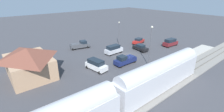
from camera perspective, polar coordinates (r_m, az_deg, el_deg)
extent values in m
plane|color=#424247|center=(40.70, 5.86, 0.29)|extent=(200.00, 200.00, 0.00)
cube|color=gray|center=(33.27, 23.17, -6.47)|extent=(4.80, 70.00, 0.18)
cube|color=#59544C|center=(32.94, 24.29, -6.66)|extent=(0.10, 70.00, 0.12)
cube|color=#59544C|center=(33.48, 22.14, -5.84)|extent=(0.10, 70.00, 0.12)
cube|color=#B7B2A8|center=(34.95, 17.49, -4.17)|extent=(3.20, 46.00, 0.30)
cube|color=silver|center=(27.02, 16.85, -7.30)|extent=(2.90, 18.39, 3.70)
cube|color=gold|center=(27.87, 14.32, -6.78)|extent=(0.04, 16.92, 0.36)
cylinder|color=silver|center=(26.24, 17.26, -3.95)|extent=(2.75, 17.65, 2.76)
cube|color=tan|center=(33.55, -27.41, -3.46)|extent=(9.75, 7.08, 3.88)
pyramid|color=brown|center=(32.57, -28.26, 1.04)|extent=(10.55, 7.88, 1.76)
cube|color=#4C3323|center=(34.62, -21.48, -3.32)|extent=(1.10, 0.08, 2.10)
cylinder|color=#23284C|center=(32.45, 15.19, -4.84)|extent=(0.22, 0.22, 0.85)
cylinder|color=#2D72B7|center=(32.14, 15.32, -3.67)|extent=(0.36, 0.36, 0.62)
sphere|color=tan|center=(31.96, 15.40, -2.97)|extent=(0.24, 0.24, 0.24)
cube|color=#47494F|center=(46.20, -11.47, 3.72)|extent=(3.07, 5.69, 0.92)
cube|color=#19232D|center=(46.21, -10.32, 4.95)|extent=(2.05, 2.06, 0.84)
cylinder|color=black|center=(47.70, -9.24, 3.87)|extent=(0.22, 0.76, 0.76)
cylinder|color=black|center=(46.14, -8.56, 3.29)|extent=(0.22, 0.76, 0.76)
cylinder|color=black|center=(46.67, -14.25, 3.06)|extent=(0.22, 0.76, 0.76)
cylinder|color=black|center=(45.07, -13.74, 2.44)|extent=(0.22, 0.76, 0.76)
cube|color=#47494F|center=(45.81, -12.65, 4.20)|extent=(2.45, 3.30, 0.20)
cube|color=black|center=(44.26, 10.15, 2.85)|extent=(4.66, 2.27, 0.76)
cube|color=#19232D|center=(44.04, 10.21, 3.71)|extent=(2.31, 1.82, 0.64)
cylinder|color=black|center=(45.04, 7.90, 2.81)|extent=(0.22, 0.68, 0.68)
cylinder|color=black|center=(46.07, 9.41, 3.16)|extent=(0.22, 0.68, 0.68)
cylinder|color=black|center=(42.72, 10.89, 1.55)|extent=(0.22, 0.68, 0.68)
cylinder|color=black|center=(43.80, 12.40, 1.94)|extent=(0.22, 0.68, 0.68)
cube|color=maroon|center=(50.41, 20.26, 4.31)|extent=(2.26, 5.01, 1.00)
cube|color=#19232D|center=(50.04, 20.30, 5.31)|extent=(1.94, 3.53, 0.88)
cylinder|color=black|center=(52.53, 20.62, 4.37)|extent=(0.22, 0.68, 0.68)
cylinder|color=black|center=(51.66, 22.17, 3.86)|extent=(0.22, 0.68, 0.68)
cylinder|color=black|center=(49.52, 18.11, 3.68)|extent=(0.22, 0.68, 0.68)
cylinder|color=black|center=(48.59, 19.71, 3.13)|extent=(0.22, 0.68, 0.68)
cube|color=red|center=(50.33, 9.50, 5.21)|extent=(2.80, 4.80, 0.76)
cube|color=#19232D|center=(50.13, 9.55, 5.98)|extent=(2.06, 2.47, 0.64)
cylinder|color=black|center=(48.64, 9.32, 4.17)|extent=(0.22, 0.68, 0.68)
cylinder|color=black|center=(49.38, 7.70, 4.53)|extent=(0.22, 0.68, 0.68)
cylinder|color=black|center=(51.54, 11.17, 5.05)|extent=(0.22, 0.68, 0.68)
cylinder|color=black|center=(52.24, 9.61, 5.39)|extent=(0.22, 0.68, 0.68)
cube|color=navy|center=(35.37, 4.80, -1.61)|extent=(1.98, 5.41, 0.92)
cube|color=#19232D|center=(34.37, 3.61, -0.71)|extent=(1.73, 1.73, 0.84)
cylinder|color=black|center=(33.65, 3.15, -3.71)|extent=(0.22, 0.76, 0.76)
cylinder|color=black|center=(34.81, 1.24, -2.77)|extent=(0.22, 0.76, 0.76)
cylinder|color=black|center=(36.44, 8.15, -1.83)|extent=(0.22, 0.76, 0.76)
cylinder|color=black|center=(37.52, 6.23, -1.02)|extent=(0.22, 0.76, 0.76)
cube|color=navy|center=(35.78, 5.92, -0.41)|extent=(1.87, 2.98, 0.20)
cube|color=silver|center=(41.44, 0.64, 2.05)|extent=(2.11, 4.96, 1.00)
cube|color=#19232D|center=(41.04, 0.49, 3.24)|extent=(1.83, 3.48, 0.88)
cylinder|color=black|center=(43.41, 1.76, 2.28)|extent=(0.22, 0.68, 0.68)
cylinder|color=black|center=(42.24, 3.34, 1.68)|extent=(0.22, 0.68, 0.68)
cylinder|color=black|center=(41.08, -2.14, 1.11)|extent=(0.22, 0.68, 0.68)
cylinder|color=black|center=(39.84, -0.58, 0.45)|extent=(0.22, 0.68, 0.68)
cube|color=white|center=(32.77, -5.63, -3.63)|extent=(5.14, 2.67, 1.00)
cube|color=#19232D|center=(32.49, -5.87, -2.06)|extent=(3.65, 2.22, 0.88)
cylinder|color=black|center=(32.29, -2.18, -4.93)|extent=(0.22, 0.68, 0.68)
cylinder|color=black|center=(31.22, -4.39, -5.98)|extent=(0.22, 0.68, 0.68)
cylinder|color=black|center=(34.80, -6.67, -3.01)|extent=(0.22, 0.68, 0.68)
cylinder|color=black|center=(33.81, -8.85, -3.90)|extent=(0.22, 0.68, 0.68)
cylinder|color=#515156|center=(34.24, 13.55, 2.96)|extent=(0.16, 0.16, 8.29)
sphere|color=#EAE5C6|center=(33.14, 14.22, 10.05)|extent=(0.44, 0.44, 0.44)
cylinder|color=#515156|center=(47.90, 2.49, 7.85)|extent=(0.16, 0.16, 6.61)
sphere|color=#EAE5C6|center=(47.18, 2.56, 11.96)|extent=(0.44, 0.44, 0.44)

